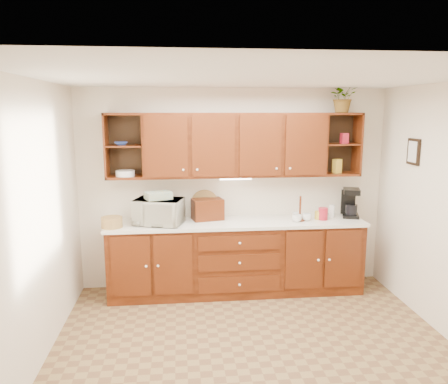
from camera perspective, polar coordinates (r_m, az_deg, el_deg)
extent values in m
plane|color=olive|center=(4.56, 4.10, -19.97)|extent=(4.00, 4.00, 0.00)
plane|color=white|center=(3.94, 4.62, 14.71)|extent=(4.00, 4.00, 0.00)
plane|color=#EFE1C9|center=(5.75, 1.25, 0.41)|extent=(4.00, 0.00, 4.00)
plane|color=#EFE1C9|center=(4.19, -23.72, -4.32)|extent=(0.00, 3.50, 3.50)
cube|color=#331105|center=(5.67, 1.60, -8.61)|extent=(3.20, 0.60, 0.90)
cube|color=silver|center=(5.53, 1.64, -4.04)|extent=(3.24, 0.64, 0.04)
cube|color=#331105|center=(5.51, 1.49, 6.16)|extent=(2.30, 0.33, 0.80)
cube|color=black|center=(5.65, -12.75, 6.02)|extent=(0.45, 0.02, 0.80)
cube|color=black|center=(5.99, 14.53, 6.18)|extent=(0.45, 0.02, 0.80)
cube|color=#331105|center=(5.50, -12.93, 5.89)|extent=(0.43, 0.30, 0.02)
cube|color=#331105|center=(5.85, 15.05, 6.06)|extent=(0.43, 0.30, 0.02)
cube|color=#331105|center=(5.83, 15.24, 9.83)|extent=(0.45, 0.33, 0.03)
cube|color=white|center=(5.51, 1.54, 1.76)|extent=(0.40, 0.05, 0.02)
cube|color=black|center=(5.49, 23.53, 4.85)|extent=(0.03, 0.24, 0.30)
cylinder|color=#AB8047|center=(5.39, -14.44, -3.85)|extent=(0.33, 0.33, 0.13)
imported|color=beige|center=(5.41, -8.52, -2.54)|extent=(0.65, 0.53, 0.31)
cube|color=#D1BC62|center=(5.37, -8.58, -0.44)|extent=(0.36, 0.31, 0.09)
cylinder|color=black|center=(5.61, -8.73, -2.00)|extent=(0.07, 0.07, 0.33)
cylinder|color=#AB8047|center=(5.73, -2.54, -3.23)|extent=(0.38, 0.17, 0.36)
cube|color=#331105|center=(5.58, -2.17, -2.26)|extent=(0.43, 0.32, 0.27)
cylinder|color=#331105|center=(5.60, 9.91, -2.11)|extent=(0.03, 0.03, 0.32)
cylinder|color=#331105|center=(5.64, 9.86, -3.61)|extent=(0.13, 0.13, 0.02)
imported|color=white|center=(5.63, 10.74, -3.25)|extent=(0.14, 0.14, 0.09)
imported|color=white|center=(5.69, 9.39, -3.05)|extent=(0.14, 0.14, 0.09)
imported|color=white|center=(5.55, 9.49, -3.41)|extent=(0.14, 0.14, 0.09)
cylinder|color=#AC192A|center=(5.72, 12.81, -2.79)|extent=(0.14, 0.14, 0.15)
cylinder|color=white|center=(5.87, 13.89, -2.44)|extent=(0.07, 0.07, 0.17)
cylinder|color=gold|center=(5.74, 12.23, -2.98)|extent=(0.11, 0.11, 0.10)
cube|color=black|center=(5.97, 16.17, -2.95)|extent=(0.27, 0.31, 0.04)
cube|color=black|center=(6.03, 15.89, -1.24)|extent=(0.19, 0.11, 0.32)
cube|color=black|center=(5.91, 16.33, 0.09)|extent=(0.27, 0.31, 0.07)
cylinder|color=black|center=(5.94, 16.28, -2.24)|extent=(0.19, 0.19, 0.14)
imported|color=#2A459C|center=(5.49, -13.30, 6.18)|extent=(0.18, 0.18, 0.04)
cylinder|color=white|center=(5.51, -12.77, 2.40)|extent=(0.31, 0.31, 0.07)
cube|color=gold|center=(5.84, 14.55, 3.30)|extent=(0.12, 0.11, 0.18)
cube|color=#AC192A|center=(5.82, 15.44, 6.76)|extent=(0.10, 0.09, 0.13)
imported|color=#999999|center=(5.77, 15.29, 11.89)|extent=(0.41, 0.38, 0.39)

